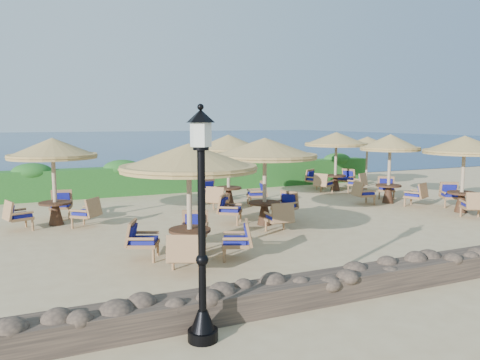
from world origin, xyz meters
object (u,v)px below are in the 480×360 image
cafe_set_0 (189,177)px  cafe_set_2 (464,155)px  cafe_set_3 (53,164)px  cafe_set_4 (228,156)px  cafe_set_5 (336,150)px  extra_parasol (367,141)px  cafe_set_6 (390,158)px  lamp_post (202,236)px  cafe_set_1 (265,160)px

cafe_set_0 → cafe_set_2: bearing=8.3°
cafe_set_0 → cafe_set_2: 10.43m
cafe_set_2 → cafe_set_3: size_ratio=1.01×
cafe_set_4 → cafe_set_5: bearing=15.4°
extra_parasol → cafe_set_6: (-2.26, -4.11, -0.41)m
lamp_post → cafe_set_3: 9.12m
cafe_set_3 → extra_parasol: bearing=12.1°
lamp_post → cafe_set_4: lamp_post is taller
extra_parasol → cafe_set_3: (-14.18, -3.03, -0.30)m
cafe_set_0 → cafe_set_3: bearing=117.6°
cafe_set_3 → cafe_set_4: (6.04, 0.82, 0.01)m
cafe_set_2 → cafe_set_4: (-6.92, 4.38, -0.12)m
cafe_set_0 → cafe_set_1: same height
cafe_set_1 → cafe_set_3: size_ratio=1.15×
cafe_set_3 → cafe_set_5: (11.96, 2.45, -0.03)m
lamp_post → cafe_set_2: 12.61m
extra_parasol → cafe_set_2: cafe_set_2 is taller
extra_parasol → cafe_set_3: bearing=-167.9°
extra_parasol → cafe_set_4: bearing=-164.8°
lamp_post → cafe_set_5: (10.39, 11.42, 0.29)m
lamp_post → cafe_set_3: bearing=100.0°
cafe_set_1 → cafe_set_2: (7.14, -0.99, 0.01)m
cafe_set_2 → cafe_set_5: (-1.00, 6.01, -0.16)m
cafe_set_0 → cafe_set_5: (9.32, 7.51, -0.06)m
cafe_set_0 → cafe_set_1: size_ratio=0.98×
cafe_set_1 → cafe_set_5: same height
lamp_post → cafe_set_3: (-1.58, 8.97, 0.32)m
lamp_post → cafe_set_1: lamp_post is taller
cafe_set_1 → cafe_set_6: 6.29m
cafe_set_1 → cafe_set_2: same height
extra_parasol → cafe_set_2: (-1.22, -6.59, -0.17)m
cafe_set_5 → cafe_set_3: bearing=-168.4°
extra_parasol → cafe_set_5: (-2.21, -0.58, -0.33)m
cafe_set_1 → cafe_set_5: (6.15, 5.02, -0.15)m
lamp_post → extra_parasol: size_ratio=1.38×
lamp_post → cafe_set_4: bearing=65.5°
lamp_post → cafe_set_0: bearing=74.8°
extra_parasol → cafe_set_4: size_ratio=0.87×
cafe_set_2 → cafe_set_5: same height
cafe_set_5 → extra_parasol: bearing=14.6°
extra_parasol → cafe_set_1: bearing=-146.2°
cafe_set_0 → lamp_post: bearing=-105.2°
extra_parasol → lamp_post: bearing=-136.4°
cafe_set_2 → cafe_set_3: same height
lamp_post → cafe_set_0: (1.06, 3.91, 0.35)m
cafe_set_2 → cafe_set_4: bearing=147.7°
cafe_set_3 → cafe_set_6: 11.97m
extra_parasol → cafe_set_0: cafe_set_0 is taller
extra_parasol → cafe_set_3: cafe_set_3 is taller
cafe_set_2 → cafe_set_6: bearing=112.8°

